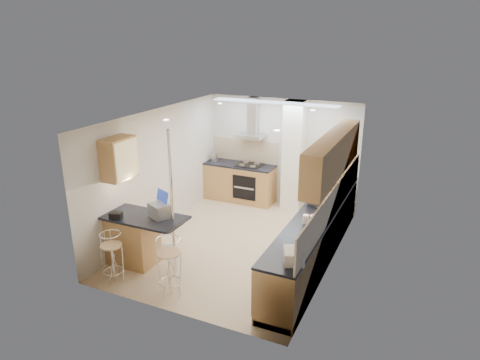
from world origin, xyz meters
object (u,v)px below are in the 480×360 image
at_px(microwave, 324,195).
at_px(bar_stool_near, 112,258).
at_px(bar_stool_end, 170,267).
at_px(laptop, 159,210).
at_px(bread_bin, 294,256).

bearing_deg(microwave, bar_stool_near, 148.64).
height_order(bar_stool_near, bar_stool_end, bar_stool_end).
xyz_separation_m(microwave, laptop, (-2.36, -1.83, -0.02)).
xyz_separation_m(laptop, bar_stool_near, (-0.44, -0.75, -0.62)).
relative_size(laptop, bar_stool_near, 0.39).
bearing_deg(bar_stool_end, bar_stool_near, 127.07).
height_order(laptop, bread_bin, laptop).
xyz_separation_m(bar_stool_end, bread_bin, (1.90, 0.21, 0.53)).
height_order(microwave, bar_stool_end, microwave).
distance_m(bar_stool_near, bar_stool_end, 1.05).
distance_m(laptop, bar_stool_near, 1.06).
bearing_deg(bread_bin, laptop, 147.10).
distance_m(microwave, bread_bin, 2.29).
height_order(bar_stool_end, bread_bin, bread_bin).
distance_m(microwave, laptop, 2.99).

